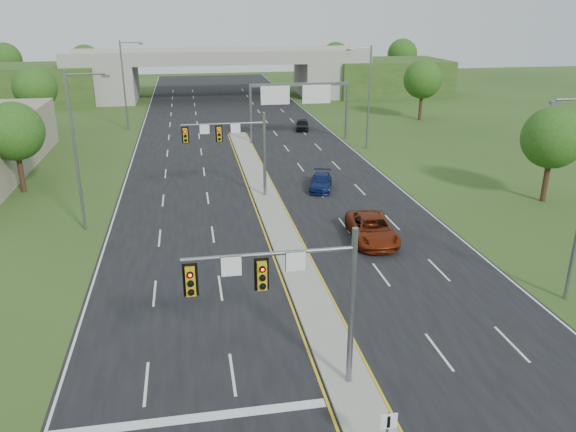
{
  "coord_description": "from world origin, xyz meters",
  "views": [
    {
      "loc": [
        -5.91,
        -18.7,
        14.72
      ],
      "look_at": [
        -0.36,
        12.28,
        3.0
      ],
      "focal_mm": 35.0,
      "sensor_mm": 36.0,
      "label": 1
    }
  ],
  "objects_px": {
    "signal_mast_far": "(236,142)",
    "keep_right_sign": "(388,430)",
    "signal_mast_near": "(296,288)",
    "overpass": "(220,77)",
    "car_far_c": "(302,125)",
    "car_far_b": "(321,182)",
    "car_far_a": "(372,229)",
    "sign_gantry": "(298,96)"
  },
  "relations": [
    {
      "from": "sign_gantry",
      "to": "keep_right_sign",
      "type": "bearing_deg",
      "value": -97.7
    },
    {
      "from": "signal_mast_near",
      "to": "car_far_c",
      "type": "xyz_separation_m",
      "value": [
        10.7,
        51.05,
        -4.04
      ]
    },
    {
      "from": "overpass",
      "to": "car_far_a",
      "type": "relative_size",
      "value": 13.47
    },
    {
      "from": "keep_right_sign",
      "to": "car_far_c",
      "type": "relative_size",
      "value": 0.56
    },
    {
      "from": "sign_gantry",
      "to": "car_far_a",
      "type": "height_order",
      "value": "sign_gantry"
    },
    {
      "from": "car_far_a",
      "to": "car_far_c",
      "type": "height_order",
      "value": "car_far_a"
    },
    {
      "from": "signal_mast_near",
      "to": "overpass",
      "type": "relative_size",
      "value": 0.09
    },
    {
      "from": "keep_right_sign",
      "to": "overpass",
      "type": "relative_size",
      "value": 0.03
    },
    {
      "from": "signal_mast_far",
      "to": "car_far_b",
      "type": "relative_size",
      "value": 1.59
    },
    {
      "from": "signal_mast_near",
      "to": "car_far_b",
      "type": "bearing_deg",
      "value": 74.53
    },
    {
      "from": "signal_mast_far",
      "to": "car_far_b",
      "type": "bearing_deg",
      "value": 10.23
    },
    {
      "from": "signal_mast_near",
      "to": "sign_gantry",
      "type": "height_order",
      "value": "signal_mast_near"
    },
    {
      "from": "car_far_a",
      "to": "sign_gantry",
      "type": "bearing_deg",
      "value": 92.99
    },
    {
      "from": "signal_mast_far",
      "to": "overpass",
      "type": "relative_size",
      "value": 0.09
    },
    {
      "from": "keep_right_sign",
      "to": "sign_gantry",
      "type": "relative_size",
      "value": 0.19
    },
    {
      "from": "signal_mast_near",
      "to": "overpass",
      "type": "xyz_separation_m",
      "value": [
        2.26,
        80.07,
        -1.17
      ]
    },
    {
      "from": "sign_gantry",
      "to": "car_far_a",
      "type": "distance_m",
      "value": 30.67
    },
    {
      "from": "signal_mast_near",
      "to": "signal_mast_far",
      "type": "height_order",
      "value": "same"
    },
    {
      "from": "keep_right_sign",
      "to": "sign_gantry",
      "type": "bearing_deg",
      "value": 82.3
    },
    {
      "from": "signal_mast_near",
      "to": "sign_gantry",
      "type": "relative_size",
      "value": 0.6
    },
    {
      "from": "keep_right_sign",
      "to": "car_far_b",
      "type": "height_order",
      "value": "keep_right_sign"
    },
    {
      "from": "sign_gantry",
      "to": "car_far_c",
      "type": "bearing_deg",
      "value": 73.87
    },
    {
      "from": "car_far_a",
      "to": "car_far_b",
      "type": "xyz_separation_m",
      "value": [
        -0.75,
        11.66,
        -0.19
      ]
    },
    {
      "from": "keep_right_sign",
      "to": "overpass",
      "type": "distance_m",
      "value": 84.55
    },
    {
      "from": "car_far_c",
      "to": "car_far_b",
      "type": "bearing_deg",
      "value": -85.97
    },
    {
      "from": "signal_mast_near",
      "to": "car_far_c",
      "type": "bearing_deg",
      "value": 78.16
    },
    {
      "from": "signal_mast_near",
      "to": "car_far_c",
      "type": "height_order",
      "value": "signal_mast_near"
    },
    {
      "from": "car_far_a",
      "to": "signal_mast_far",
      "type": "bearing_deg",
      "value": 132.57
    },
    {
      "from": "sign_gantry",
      "to": "car_far_a",
      "type": "bearing_deg",
      "value": -91.71
    },
    {
      "from": "keep_right_sign",
      "to": "sign_gantry",
      "type": "distance_m",
      "value": 50.04
    },
    {
      "from": "signal_mast_far",
      "to": "car_far_a",
      "type": "xyz_separation_m",
      "value": [
        8.04,
        -10.34,
        -3.88
      ]
    },
    {
      "from": "signal_mast_near",
      "to": "car_far_b",
      "type": "distance_m",
      "value": 27.61
    },
    {
      "from": "sign_gantry",
      "to": "overpass",
      "type": "relative_size",
      "value": 0.14
    },
    {
      "from": "keep_right_sign",
      "to": "car_far_b",
      "type": "relative_size",
      "value": 0.5
    },
    {
      "from": "sign_gantry",
      "to": "car_far_b",
      "type": "relative_size",
      "value": 2.63
    },
    {
      "from": "overpass",
      "to": "signal_mast_near",
      "type": "bearing_deg",
      "value": -91.62
    },
    {
      "from": "car_far_b",
      "to": "car_far_c",
      "type": "relative_size",
      "value": 1.13
    },
    {
      "from": "car_far_b",
      "to": "signal_mast_far",
      "type": "bearing_deg",
      "value": -152.85
    },
    {
      "from": "signal_mast_far",
      "to": "keep_right_sign",
      "type": "bearing_deg",
      "value": -85.61
    },
    {
      "from": "car_far_b",
      "to": "overpass",
      "type": "bearing_deg",
      "value": 112.26
    },
    {
      "from": "sign_gantry",
      "to": "car_far_a",
      "type": "xyz_separation_m",
      "value": [
        -0.91,
        -30.33,
        -4.39
      ]
    },
    {
      "from": "signal_mast_far",
      "to": "keep_right_sign",
      "type": "relative_size",
      "value": 3.18
    }
  ]
}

